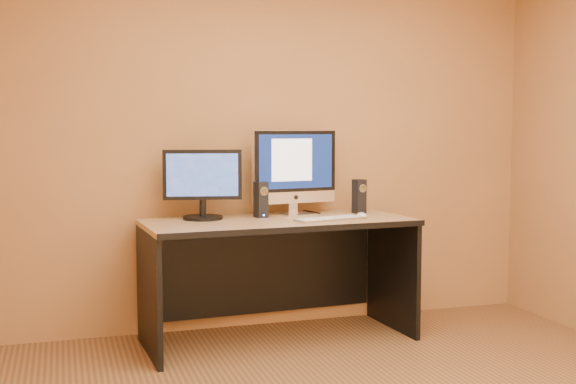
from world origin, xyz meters
TOP-DOWN VIEW (x-y plane):
  - walls at (0.00, 0.00)m, footprint 4.00×4.00m
  - desk at (-0.09, 1.57)m, footprint 1.82×0.88m
  - imac at (0.10, 1.78)m, footprint 0.66×0.32m
  - second_monitor at (-0.57, 1.74)m, footprint 0.57×0.37m
  - speaker_left at (-0.17, 1.72)m, footprint 0.09×0.10m
  - speaker_right at (0.56, 1.74)m, footprint 0.09×0.09m
  - keyboard at (0.22, 1.45)m, footprint 0.49×0.25m
  - mouse at (0.48, 1.48)m, footprint 0.08×0.12m
  - cable_a at (0.25, 1.91)m, footprint 0.07×0.24m
  - cable_b at (0.15, 1.89)m, footprint 0.06×0.20m

SIDE VIEW (x-z plane):
  - desk at x=-0.09m, z-range 0.00..0.82m
  - cable_a at x=0.25m, z-range 0.82..0.83m
  - cable_b at x=0.15m, z-range 0.82..0.83m
  - keyboard at x=0.22m, z-range 0.82..0.84m
  - mouse at x=0.48m, z-range 0.82..0.86m
  - speaker_left at x=-0.17m, z-range 0.82..1.06m
  - speaker_right at x=0.56m, z-range 0.82..1.06m
  - second_monitor at x=-0.57m, z-range 0.82..1.29m
  - imac at x=0.10m, z-range 0.82..1.43m
  - walls at x=0.00m, z-range 0.00..2.60m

